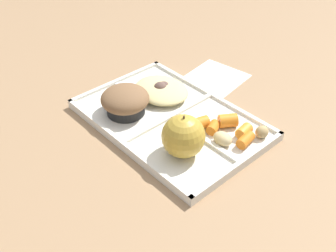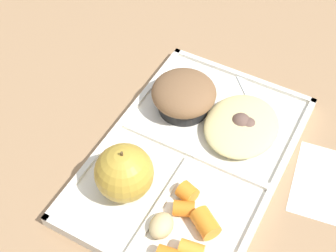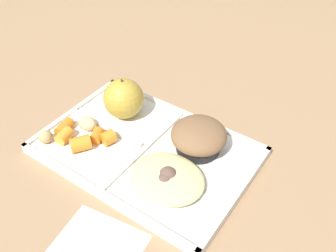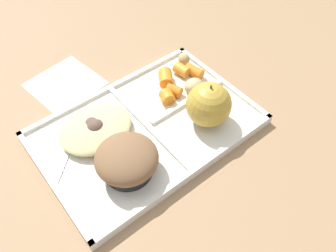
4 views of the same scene
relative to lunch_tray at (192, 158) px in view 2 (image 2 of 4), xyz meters
name	(u,v)px [view 2 (image 2 of 4)]	position (x,y,z in m)	size (l,w,h in m)	color
ground	(192,161)	(0.00, 0.00, -0.01)	(6.00, 6.00, 0.00)	#997551
lunch_tray	(192,158)	(0.00, 0.00, 0.00)	(0.38, 0.26, 0.02)	silver
green_apple	(124,173)	(-0.09, 0.06, 0.05)	(0.08, 0.08, 0.09)	#B79333
bran_muffin	(184,95)	(0.08, 0.06, 0.03)	(0.10, 0.10, 0.06)	black
carrot_slice_edge	(191,250)	(-0.14, -0.07, 0.02)	(0.02, 0.02, 0.03)	orange
carrot_slice_center	(187,193)	(-0.07, -0.03, 0.02)	(0.03, 0.03, 0.02)	orange
carrot_slice_large	(184,209)	(-0.09, -0.03, 0.02)	(0.02, 0.02, 0.03)	orange
carrot_slice_back	(205,223)	(-0.10, -0.07, 0.02)	(0.03, 0.03, 0.04)	orange
potato_chunk_corner	(161,226)	(-0.13, -0.02, 0.02)	(0.04, 0.03, 0.02)	tan
egg_noodle_pile	(241,125)	(0.08, -0.04, 0.02)	(0.13, 0.11, 0.03)	#D6C684
meatball_front	(241,123)	(0.08, -0.04, 0.02)	(0.03, 0.03, 0.03)	brown
meatball_back	(248,126)	(0.08, -0.05, 0.02)	(0.03, 0.03, 0.03)	brown
plastic_fork	(255,110)	(0.13, -0.05, 0.01)	(0.12, 0.11, 0.00)	white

